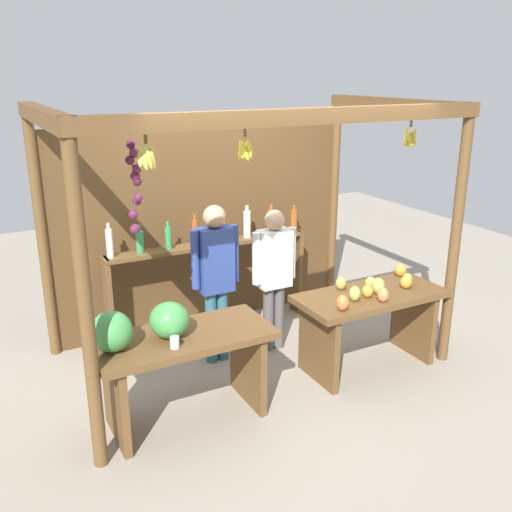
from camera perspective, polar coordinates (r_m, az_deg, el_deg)
The scene contains 7 objects.
ground_plane at distance 5.75m, azimuth -0.92°, elevation -10.02°, with size 12.00×12.00×0.00m, color gray.
market_stall at distance 5.64m, azimuth -3.24°, elevation 4.84°, with size 3.49×2.04×2.46m.
fruit_counter_left at distance 4.49m, azimuth -8.76°, elevation -9.10°, with size 1.48×0.64×1.06m.
fruit_counter_right at distance 5.42m, azimuth 11.46°, elevation -5.37°, with size 1.42×0.64×0.92m.
bottle_shelf_unit at distance 6.01m, azimuth -4.56°, elevation -0.21°, with size 2.24×0.22×1.35m.
vendor_man at distance 5.31m, azimuth -4.10°, elevation -1.50°, with size 0.48×0.21×1.56m.
vendor_woman at distance 5.56m, azimuth 1.84°, elevation -1.32°, with size 0.48×0.20×1.46m.
Camera 1 is at (-2.30, -4.52, 2.71)m, focal length 39.58 mm.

